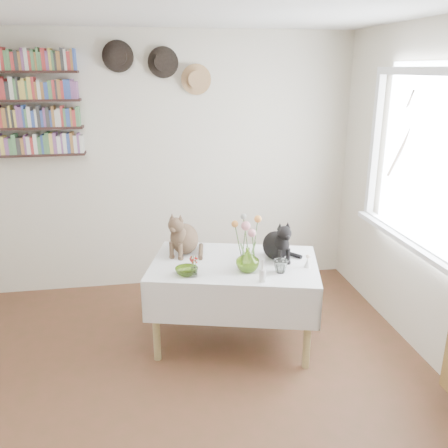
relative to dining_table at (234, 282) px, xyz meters
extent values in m
cube|color=brown|center=(-0.59, -1.01, -0.54)|extent=(4.04, 4.54, 0.04)
cube|color=beige|center=(-0.59, 1.26, 0.73)|extent=(4.04, 0.04, 2.54)
cube|color=white|center=(1.38, -0.21, 0.98)|extent=(0.01, 1.40, 1.20)
cube|color=white|center=(1.38, -0.21, 1.61)|extent=(0.06, 1.52, 0.06)
cube|color=white|center=(1.38, -0.21, 0.35)|extent=(0.06, 1.52, 0.06)
cube|color=white|center=(1.38, 0.52, 0.98)|extent=(0.06, 0.06, 1.20)
cube|color=white|center=(1.35, -0.21, 0.35)|extent=(0.12, 1.50, 0.04)
cube|color=white|center=(0.00, 0.00, 0.14)|extent=(1.47, 1.14, 0.06)
cylinder|color=tan|center=(-0.63, -0.18, -0.20)|extent=(0.06, 0.06, 0.64)
cylinder|color=tan|center=(0.46, -0.47, -0.20)|extent=(0.06, 0.06, 0.64)
cylinder|color=tan|center=(-0.46, 0.47, -0.20)|extent=(0.06, 0.06, 0.64)
cylinder|color=tan|center=(0.63, 0.18, -0.20)|extent=(0.06, 0.06, 0.64)
imported|color=#97C33E|center=(0.07, -0.18, 0.26)|extent=(0.25, 0.25, 0.18)
imported|color=#97C33E|center=(-0.39, -0.17, 0.20)|extent=(0.22, 0.22, 0.05)
imported|color=white|center=(0.30, -0.25, 0.22)|extent=(0.14, 0.14, 0.10)
cylinder|color=white|center=(0.13, -0.38, 0.22)|extent=(0.05, 0.05, 0.10)
cylinder|color=white|center=(0.13, -0.38, 0.31)|extent=(0.02, 0.02, 0.08)
cylinder|color=white|center=(-0.34, -0.22, 0.21)|extent=(0.05, 0.05, 0.08)
cone|color=white|center=(0.54, -0.19, 0.21)|extent=(0.06, 0.06, 0.08)
sphere|color=beige|center=(0.54, -0.19, 0.26)|extent=(0.03, 0.03, 0.03)
cylinder|color=#4C7233|center=(0.04, -0.17, 0.37)|extent=(0.01, 0.01, 0.30)
sphere|color=pink|center=(0.04, -0.17, 0.52)|extent=(0.07, 0.07, 0.07)
cylinder|color=#4C7233|center=(0.11, -0.20, 0.35)|extent=(0.01, 0.01, 0.26)
sphere|color=pink|center=(0.11, -0.20, 0.48)|extent=(0.06, 0.06, 0.06)
cylinder|color=#4C7233|center=(0.13, -0.15, 0.39)|extent=(0.01, 0.01, 0.34)
sphere|color=orange|center=(0.13, -0.15, 0.56)|extent=(0.06, 0.06, 0.06)
cylinder|color=#4C7233|center=(0.01, -0.14, 0.38)|extent=(0.01, 0.01, 0.31)
sphere|color=orange|center=(0.01, -0.14, 0.53)|extent=(0.05, 0.05, 0.05)
cylinder|color=#4C7233|center=(0.07, -0.13, 0.41)|extent=(0.01, 0.01, 0.37)
sphere|color=#999E93|center=(0.07, -0.13, 0.59)|extent=(0.04, 0.04, 0.04)
cube|color=black|center=(-1.69, 1.15, 0.88)|extent=(1.00, 0.16, 0.02)
cube|color=black|center=(-1.69, 1.15, 1.12)|extent=(1.00, 0.16, 0.02)
cube|color=black|center=(-1.69, 1.15, 1.36)|extent=(1.00, 0.16, 0.02)
cube|color=black|center=(-1.69, 1.15, 1.60)|extent=(1.00, 0.16, 0.02)
cylinder|color=black|center=(-0.84, 1.20, 1.73)|extent=(0.28, 0.02, 0.28)
cylinder|color=black|center=(-0.84, 1.16, 1.73)|extent=(0.16, 0.08, 0.16)
cylinder|color=black|center=(-0.44, 1.20, 1.68)|extent=(0.28, 0.02, 0.28)
cylinder|color=black|center=(-0.44, 1.16, 1.68)|extent=(0.16, 0.08, 0.16)
cylinder|color=tan|center=(-0.14, 1.20, 1.53)|extent=(0.28, 0.02, 0.28)
cylinder|color=tan|center=(-0.14, 1.16, 1.53)|extent=(0.16, 0.08, 0.16)
camera|label=1|loc=(-0.66, -3.39, 1.62)|focal=38.00mm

